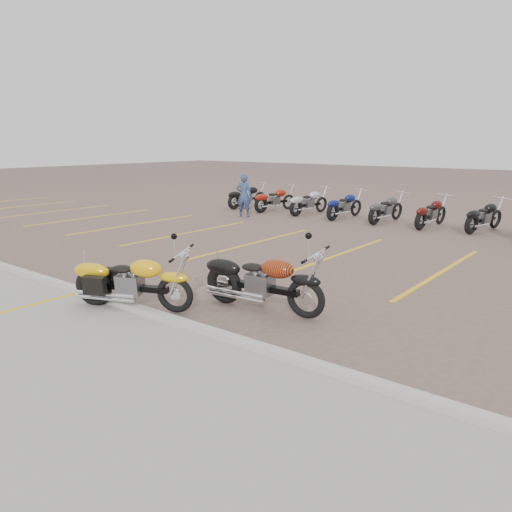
# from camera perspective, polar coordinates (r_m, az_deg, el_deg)

# --- Properties ---
(ground) EXTENTS (100.00, 100.00, 0.00)m
(ground) POSITION_cam_1_polar(r_m,az_deg,el_deg) (9.87, -2.36, -4.06)
(ground) COLOR #705850
(ground) RESTS_ON ground
(concrete_apron) EXTENTS (60.00, 5.00, 0.01)m
(concrete_apron) POSITION_cam_1_polar(r_m,az_deg,el_deg) (7.30, -26.53, -11.75)
(concrete_apron) COLOR #9E9B93
(concrete_apron) RESTS_ON ground
(curb) EXTENTS (60.00, 0.18, 0.12)m
(curb) POSITION_cam_1_polar(r_m,az_deg,el_deg) (8.51, -11.21, -6.70)
(curb) COLOR #ADAAA3
(curb) RESTS_ON ground
(parking_stripes) EXTENTS (38.00, 5.50, 0.01)m
(parking_stripes) POSITION_cam_1_polar(r_m,az_deg,el_deg) (13.06, 9.13, 0.04)
(parking_stripes) COLOR gold
(parking_stripes) RESTS_ON ground
(yellow_cruiser) EXTENTS (2.15, 1.00, 0.93)m
(yellow_cruiser) POSITION_cam_1_polar(r_m,az_deg,el_deg) (8.99, -14.12, -3.09)
(yellow_cruiser) COLOR black
(yellow_cruiser) RESTS_ON ground
(flame_cruiser) EXTENTS (2.36, 0.45, 0.97)m
(flame_cruiser) POSITION_cam_1_polar(r_m,az_deg,el_deg) (8.66, 0.53, -3.15)
(flame_cruiser) COLOR black
(flame_cruiser) RESTS_ON ground
(person_a) EXTENTS (0.72, 0.61, 1.66)m
(person_a) POSITION_cam_1_polar(r_m,az_deg,el_deg) (19.59, -1.38, 6.93)
(person_a) COLOR navy
(person_a) RESTS_ON ground
(bollard) EXTENTS (0.19, 0.19, 1.00)m
(bollard) POSITION_cam_1_polar(r_m,az_deg,el_deg) (20.53, -0.95, 6.28)
(bollard) COLOR silver
(bollard) RESTS_ON ground
(bg_bike_row) EXTENTS (17.40, 2.07, 1.10)m
(bg_bike_row) POSITION_cam_1_polar(r_m,az_deg,el_deg) (18.24, 19.45, 4.86)
(bg_bike_row) COLOR black
(bg_bike_row) RESTS_ON ground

